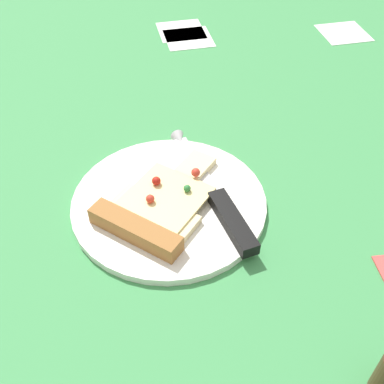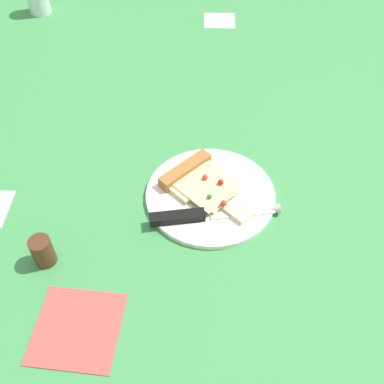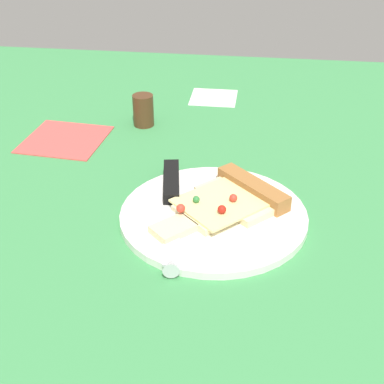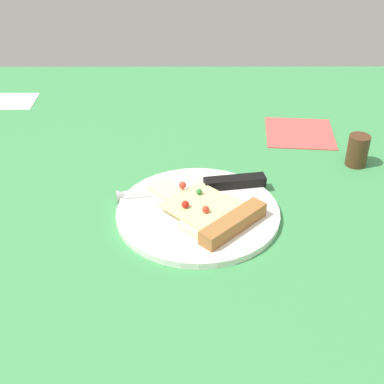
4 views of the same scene
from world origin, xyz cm
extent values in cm
cube|color=#3D8C4C|center=(0.00, 0.00, -1.50)|extent=(148.47, 148.47, 3.00)
cube|color=white|center=(-13.44, 47.36, -0.10)|extent=(9.00, 9.00, 0.20)
cylinder|color=white|center=(-9.20, 4.98, 0.51)|extent=(24.77, 24.77, 1.03)
cube|color=beige|center=(-6.40, 7.84, 1.53)|extent=(12.05, 11.99, 1.00)
cube|color=beige|center=(-10.26, 3.91, 1.53)|extent=(9.06, 9.04, 1.00)
cube|color=beige|center=(-13.76, 0.35, 1.53)|extent=(6.21, 6.23, 1.00)
cube|color=#EDD88C|center=(-8.50, 5.70, 2.18)|extent=(13.57, 13.58, 0.30)
cube|color=#9E6633|center=(-4.30, 9.98, 2.13)|extent=(10.38, 10.27, 2.20)
sphere|color=red|center=(-6.74, 6.07, 2.86)|extent=(1.07, 1.07, 1.07)
sphere|color=red|center=(-13.21, 2.62, 2.91)|extent=(1.16, 1.16, 1.16)
sphere|color=#2D7A38|center=(-11.54, 5.18, 2.79)|extent=(0.92, 0.92, 0.92)
sphere|color=#B21E14|center=(-7.99, 3.09, 2.89)|extent=(1.12, 1.12, 1.12)
cube|color=silver|center=(-13.89, -0.86, 1.18)|extent=(3.93, 12.17, 0.30)
cone|color=silver|center=(-12.91, -6.78, 1.18)|extent=(2.30, 2.30, 2.00)
cube|color=black|center=(-15.84, 10.98, 1.83)|extent=(3.80, 10.22, 1.60)
cylinder|color=#4C2D19|center=(-24.51, 32.96, 2.81)|extent=(3.65, 3.65, 5.61)
cube|color=#E54C47|center=(-36.54, 25.24, 0.20)|extent=(14.06, 14.06, 0.40)
camera|label=1|loc=(-2.92, 47.19, 44.04)|focal=44.59mm
camera|label=2|loc=(-65.73, 6.83, 65.10)|focal=41.88mm
camera|label=3|loc=(-3.97, -55.31, 41.51)|focal=51.60mm
camera|label=4|loc=(55.59, 3.93, 46.80)|focal=49.08mm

